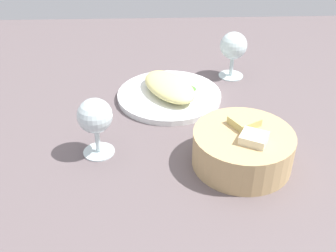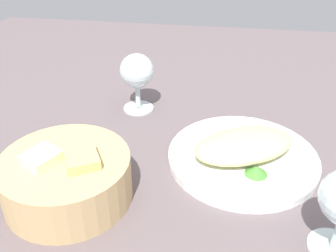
% 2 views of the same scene
% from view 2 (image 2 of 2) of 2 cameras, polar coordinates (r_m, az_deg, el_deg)
% --- Properties ---
extents(ground_plane, '(1.40, 1.40, 0.02)m').
position_cam_2_polar(ground_plane, '(0.70, 2.10, -3.93)').
color(ground_plane, '#605356').
extents(plate, '(0.25, 0.25, 0.01)m').
position_cam_2_polar(plate, '(0.67, 10.94, -4.60)').
color(plate, white).
rests_on(plate, ground_plane).
extents(omelette, '(0.20, 0.17, 0.04)m').
position_cam_2_polar(omelette, '(0.65, 11.17, -2.81)').
color(omelette, '#E0D785').
rests_on(omelette, plate).
extents(lettuce_garnish, '(0.04, 0.04, 0.01)m').
position_cam_2_polar(lettuce_garnish, '(0.62, 12.92, -6.39)').
color(lettuce_garnish, '#458732').
rests_on(lettuce_garnish, plate).
extents(bread_basket, '(0.19, 0.19, 0.09)m').
position_cam_2_polar(bread_basket, '(0.59, -14.72, -7.38)').
color(bread_basket, tan).
rests_on(bread_basket, ground_plane).
extents(wine_glass_near, '(0.07, 0.07, 0.12)m').
position_cam_2_polar(wine_glass_near, '(0.78, -4.61, 7.72)').
color(wine_glass_near, silver).
rests_on(wine_glass_near, ground_plane).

